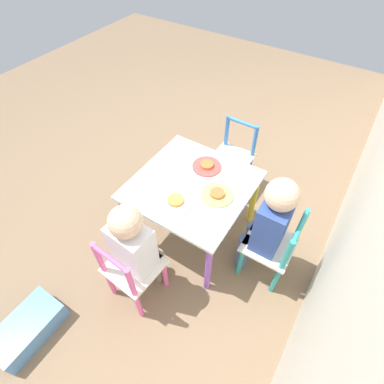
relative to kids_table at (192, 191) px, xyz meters
name	(u,v)px	position (x,y,z in m)	size (l,w,h in m)	color
ground_plane	(192,230)	(0.00, 0.00, -0.40)	(6.00, 6.00, 0.00)	#7F664C
kids_table	(192,191)	(0.00, 0.00, 0.00)	(0.63, 0.63, 0.46)	silver
chair_pink	(131,271)	(0.52, -0.04, -0.14)	(0.28, 0.28, 0.52)	silver
chair_teal	(273,247)	(0.00, 0.52, -0.14)	(0.26, 0.26, 0.52)	silver
chair_blue	(233,158)	(-0.52, 0.01, -0.14)	(0.26, 0.26, 0.52)	silver
child_right	(135,245)	(0.46, -0.03, 0.02)	(0.21, 0.21, 0.71)	#7A6B5B
child_back	(269,221)	(0.00, 0.46, 0.04)	(0.20, 0.21, 0.74)	#4C608E
plate_right	(176,201)	(0.16, 0.00, 0.07)	(0.19, 0.19, 0.03)	white
plate_back	(217,194)	(0.00, 0.16, 0.07)	(0.18, 0.18, 0.03)	#EADB66
plate_left	(207,166)	(-0.16, 0.00, 0.07)	(0.17, 0.17, 0.03)	#E54C47
storage_bin	(28,328)	(1.00, -0.37, -0.34)	(0.35, 0.20, 0.12)	#4C7FB7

